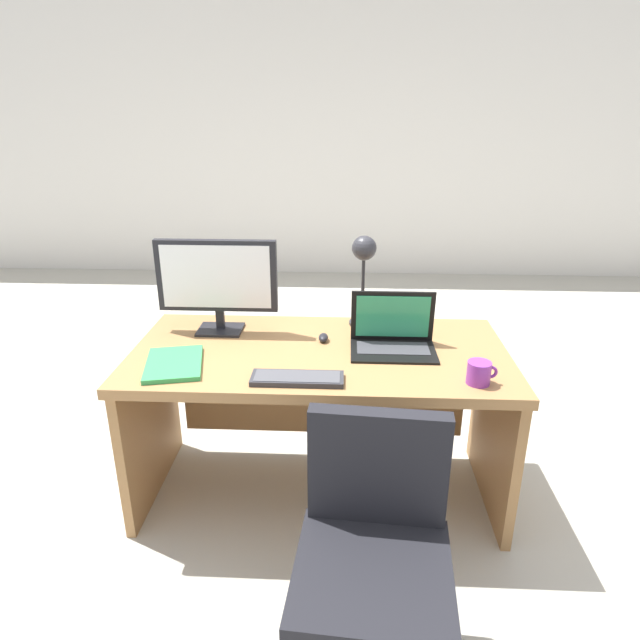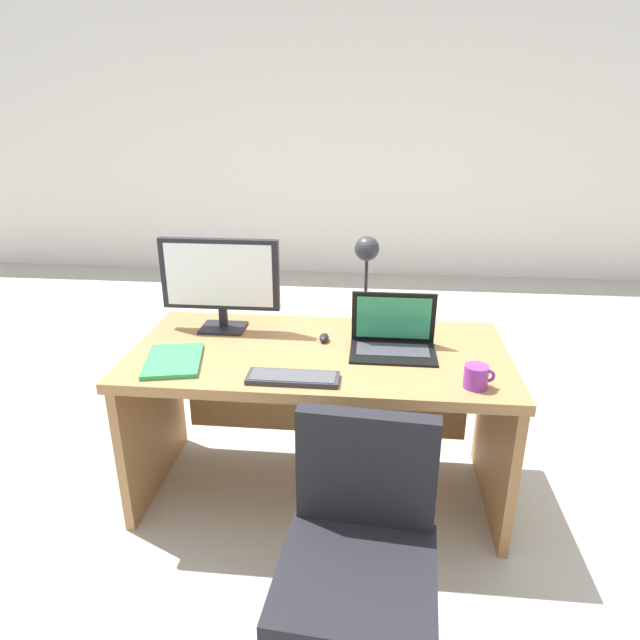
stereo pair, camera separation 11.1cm
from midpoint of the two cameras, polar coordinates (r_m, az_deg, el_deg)
The scene contains 11 objects.
ground at distance 3.99m, azimuth 2.91°, elevation -3.73°, with size 12.00×12.00×0.00m, color #B7B2A3.
back_wall at distance 5.82m, azimuth 4.38°, elevation 18.39°, with size 10.00×0.10×2.80m, color silver.
desk at distance 2.45m, azimuth 1.32°, elevation -6.91°, with size 1.58×0.78×0.72m.
monitor at distance 2.49m, azimuth -9.06°, elevation 4.33°, with size 0.53×0.16×0.42m.
laptop at distance 2.34m, azimuth 8.93°, elevation -1.28°, with size 0.35×0.24×0.23m.
keyboard at distance 2.07m, azimuth -1.27°, elevation -6.02°, with size 0.35×0.11×0.02m.
mouse at distance 2.40m, azimuth 1.75°, elevation -1.85°, with size 0.04×0.07×0.03m.
desk_lamp at distance 2.47m, azimuth 6.14°, elevation 6.06°, with size 0.12×0.15×0.43m.
book at distance 2.27m, azimuth -13.57°, elevation -4.11°, with size 0.27×0.34×0.02m.
coffee_mug at distance 2.10m, azimuth 17.36°, elevation -5.62°, with size 0.11×0.09×0.09m.
office_chair at distance 1.86m, azimuth 5.82°, elevation -25.38°, with size 0.56×0.56×0.82m.
Camera 2 is at (0.22, -2.11, 1.68)m, focal length 30.92 mm.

